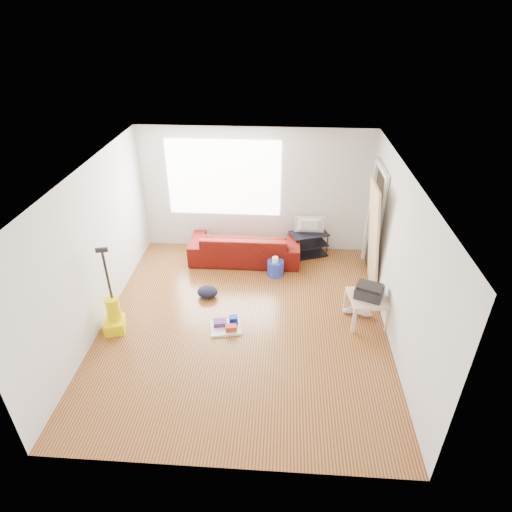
# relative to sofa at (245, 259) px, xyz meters

# --- Properties ---
(room) EXTENTS (4.51, 5.01, 2.51)m
(room) POSITION_rel_sofa_xyz_m (0.23, -1.80, 1.25)
(room) COLOR #4E2E13
(room) RESTS_ON ground
(sofa) EXTENTS (2.15, 0.84, 0.63)m
(sofa) POSITION_rel_sofa_xyz_m (0.00, 0.00, 0.00)
(sofa) COLOR #320309
(sofa) RESTS_ON ground
(tv_stand) EXTENTS (0.83, 0.65, 0.50)m
(tv_stand) POSITION_rel_sofa_xyz_m (1.26, 0.27, 0.26)
(tv_stand) COLOR black
(tv_stand) RESTS_ON ground
(tv) EXTENTS (0.58, 0.08, 0.33)m
(tv) POSITION_rel_sofa_xyz_m (1.26, 0.27, 0.67)
(tv) COLOR black
(tv) RESTS_ON tv_stand
(side_table) EXTENTS (0.65, 0.65, 0.48)m
(side_table) POSITION_rel_sofa_xyz_m (2.10, -1.76, 0.40)
(side_table) COLOR #DAAC7F
(side_table) RESTS_ON ground
(printer) EXTENTS (0.50, 0.45, 0.22)m
(printer) POSITION_rel_sofa_xyz_m (2.10, -1.76, 0.58)
(printer) COLOR black
(printer) RESTS_ON side_table
(bucket) EXTENTS (0.33, 0.33, 0.30)m
(bucket) POSITION_rel_sofa_xyz_m (0.62, -0.51, 0.00)
(bucket) COLOR #2539BA
(bucket) RESTS_ON ground
(toilet_paper) EXTENTS (0.11, 0.11, 0.10)m
(toilet_paper) POSITION_rel_sofa_xyz_m (0.61, -0.55, 0.20)
(toilet_paper) COLOR white
(toilet_paper) RESTS_ON bucket
(cleaning_tray) EXTENTS (0.54, 0.47, 0.17)m
(cleaning_tray) POSITION_rel_sofa_xyz_m (-0.10, -2.10, 0.05)
(cleaning_tray) COLOR white
(cleaning_tray) RESTS_ON ground
(backpack) EXTENTS (0.36, 0.29, 0.20)m
(backpack) POSITION_rel_sofa_xyz_m (-0.55, -1.28, 0.00)
(backpack) COLOR black
(backpack) RESTS_ON ground
(sneakers) EXTENTS (0.51, 0.26, 0.11)m
(sneakers) POSITION_rel_sofa_xyz_m (2.00, -1.61, 0.06)
(sneakers) COLOR silver
(sneakers) RESTS_ON ground
(vacuum) EXTENTS (0.38, 0.41, 1.44)m
(vacuum) POSITION_rel_sofa_xyz_m (-1.85, -2.23, 0.27)
(vacuum) COLOR #E9D400
(vacuum) RESTS_ON ground
(door_panel) EXTENTS (0.24, 0.78, 1.95)m
(door_panel) POSITION_rel_sofa_xyz_m (2.28, -0.75, 0.00)
(door_panel) COLOR tan
(door_panel) RESTS_ON ground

